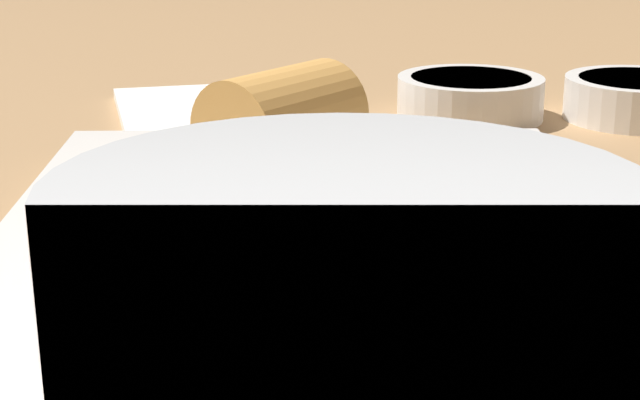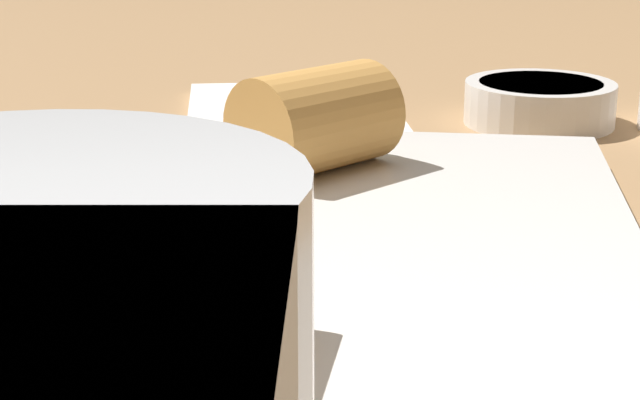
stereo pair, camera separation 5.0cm
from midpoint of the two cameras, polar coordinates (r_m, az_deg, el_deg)
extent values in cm
cube|color=#A87F54|center=(39.78, 3.70, -4.84)|extent=(180.00, 140.00, 2.00)
cube|color=white|center=(36.83, 3.89, -4.04)|extent=(33.01, 22.05, 1.20)
cube|color=white|center=(36.56, 3.92, -2.95)|extent=(34.33, 22.93, 0.30)
cylinder|color=#D19347|center=(45.34, 2.93, 4.24)|extent=(7.84, 7.55, 4.42)
sphere|color=#6B9E47|center=(47.21, 5.11, 4.73)|extent=(2.87, 2.87, 2.87)
cylinder|color=#D19347|center=(27.12, -2.36, -5.07)|extent=(6.66, 4.63, 4.42)
sphere|color=beige|center=(29.49, -1.37, -3.16)|extent=(2.87, 2.87, 2.87)
cylinder|color=white|center=(61.99, 13.93, 5.00)|extent=(8.42, 8.42, 2.40)
cylinder|color=#477038|center=(61.80, 14.00, 5.89)|extent=(6.90, 6.90, 0.43)
cube|color=white|center=(62.39, 0.78, 4.75)|extent=(16.29, 14.67, 0.60)
camera|label=1|loc=(0.03, -86.02, 1.26)|focal=60.00mm
camera|label=2|loc=(0.03, 93.98, -1.26)|focal=60.00mm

